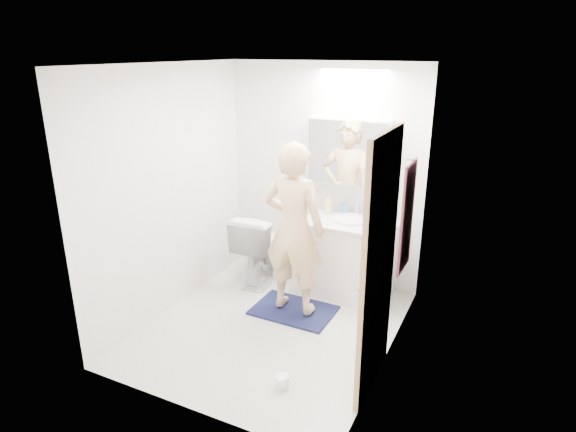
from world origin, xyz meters
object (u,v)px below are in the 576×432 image
Objects in this scene: toilet at (263,246)px; toothbrush_cup at (370,215)px; soap_bottle_b at (344,208)px; toilet_paper_roll at (282,381)px; vanity_cabinet at (348,260)px; person at (294,229)px; soap_bottle_a at (328,204)px; medicine_cabinet at (349,152)px.

toothbrush_cup reaches higher than toilet.
toilet_paper_roll is at bearing -84.37° from soap_bottle_b.
person is (-0.35, -0.62, 0.50)m from vanity_cabinet.
vanity_cabinet reaches higher than toilet_paper_roll.
person is at bearing -105.74° from soap_bottle_b.
vanity_cabinet is 0.53× the size of person.
soap_bottle_a reaches higher than toilet_paper_roll.
vanity_cabinet is 1.02× the size of medicine_cabinet.
soap_bottle_b is (0.22, 0.80, 0.01)m from person.
medicine_cabinet is (-0.12, 0.21, 1.11)m from vanity_cabinet.
soap_bottle_b is 1.64× the size of toothbrush_cup.
toilet is 0.93m from person.
soap_bottle_b is at bearing 176.10° from toothbrush_cup.
toothbrush_cup is (0.17, 0.16, 0.48)m from vanity_cabinet.
person reaches higher than toilet.
medicine_cabinet is 1.05m from person.
toilet is at bearing -173.27° from vanity_cabinet.
vanity_cabinet is at bearing -118.64° from person.
medicine_cabinet is 3.99× the size of soap_bottle_a.
soap_bottle_a is at bearing 153.36° from vanity_cabinet.
person is at bearing -123.68° from toothbrush_cup.
medicine_cabinet is 5.43× the size of soap_bottle_b.
person is 0.83m from soap_bottle_b.
medicine_cabinet is 8.92× the size of toothbrush_cup.
toothbrush_cup reaches higher than vanity_cabinet.
toilet is 3.72× the size of soap_bottle_a.
soap_bottle_a reaches higher than vanity_cabinet.
toothbrush_cup is 0.90× the size of toilet_paper_roll.
toothbrush_cup is (0.29, -0.02, -0.04)m from soap_bottle_b.
soap_bottle_b is (-0.01, -0.03, -0.60)m from medicine_cabinet.
person is (0.62, -0.50, 0.48)m from toilet.
toothbrush_cup is at bearing 86.68° from toilet_paper_roll.
toothbrush_cup is at bearing -169.60° from toilet.
vanity_cabinet is 9.13× the size of toothbrush_cup.
toilet_paper_roll is at bearing -79.05° from soap_bottle_a.
soap_bottle_a reaches higher than soap_bottle_b.
soap_bottle_a is at bearing -170.14° from soap_bottle_b.
medicine_cabinet is at bearing 169.95° from toothbrush_cup.
soap_bottle_b is 0.30m from toothbrush_cup.
person reaches higher than toilet_paper_roll.
vanity_cabinet is 1.73m from toilet_paper_roll.
toilet_paper_roll is (0.36, -1.85, -0.88)m from soap_bottle_a.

